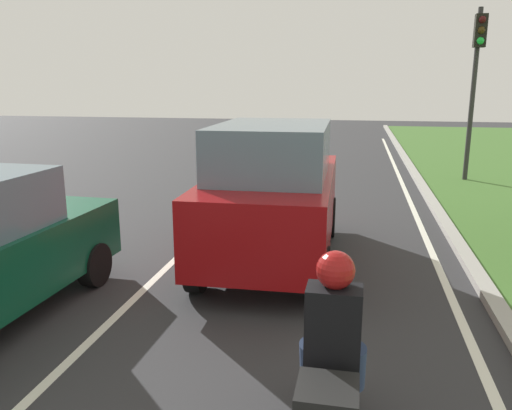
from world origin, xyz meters
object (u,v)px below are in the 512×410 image
at_px(rider_person, 334,323).
at_px(car_suv_ahead, 273,192).
at_px(traffic_light_near_right, 476,66).
at_px(motorcycle, 330,402).

bearing_deg(rider_person, car_suv_ahead, 105.12).
bearing_deg(car_suv_ahead, traffic_light_near_right, 59.22).
bearing_deg(motorcycle, rider_person, 89.42).
xyz_separation_m(car_suv_ahead, motorcycle, (1.19, -4.63, -0.60)).
height_order(car_suv_ahead, rider_person, car_suv_ahead).
relative_size(car_suv_ahead, traffic_light_near_right, 0.91).
bearing_deg(car_suv_ahead, motorcycle, -76.75).
height_order(motorcycle, traffic_light_near_right, traffic_light_near_right).
relative_size(car_suv_ahead, motorcycle, 2.39).
relative_size(motorcycle, rider_person, 1.63).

